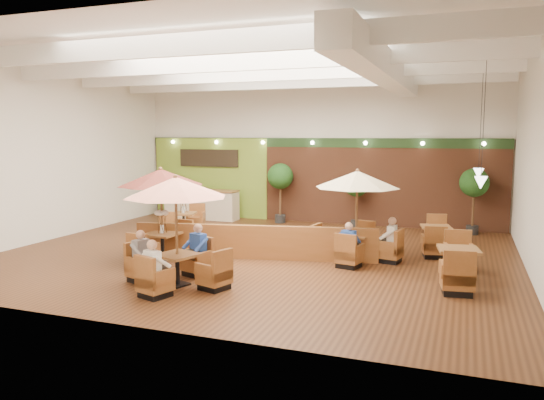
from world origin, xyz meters
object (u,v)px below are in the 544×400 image
at_px(table_3, 184,219).
at_px(topiary_1, 356,187).
at_px(diner_4, 390,235).
at_px(table_0, 161,190).
at_px(table_2, 357,198).
at_px(topiary_0, 280,179).
at_px(topiary_2, 474,185).
at_px(table_5, 436,239).
at_px(diner_3, 349,239).
at_px(service_counter, 202,204).
at_px(table_4, 458,266).
at_px(diner_0, 155,262).
at_px(booth_divider, 254,242).
at_px(table_1, 176,210).
at_px(diner_2, 142,250).
at_px(diner_1, 197,244).

bearing_deg(table_3, topiary_1, 14.29).
distance_m(table_3, diner_4, 7.47).
height_order(table_0, table_2, table_0).
distance_m(topiary_0, topiary_2, 6.88).
height_order(table_5, diner_3, diner_3).
relative_size(table_3, topiary_0, 1.09).
bearing_deg(topiary_2, service_counter, -178.87).
relative_size(table_2, diner_3, 3.50).
relative_size(table_3, table_4, 0.90).
relative_size(diner_0, diner_3, 1.08).
distance_m(table_3, topiary_2, 9.89).
distance_m(table_3, table_4, 9.51).
distance_m(booth_divider, table_2, 3.01).
relative_size(table_1, topiary_0, 1.13).
height_order(booth_divider, table_4, table_4).
height_order(table_3, diner_4, table_3).
height_order(table_3, topiary_1, topiary_1).
distance_m(table_0, table_5, 7.95).
height_order(booth_divider, diner_2, diner_2).
bearing_deg(diner_4, diner_3, 137.45).
distance_m(table_2, table_5, 3.02).
bearing_deg(diner_4, topiary_2, -20.31).
bearing_deg(table_2, topiary_2, 70.46).
relative_size(topiary_0, diner_2, 3.09).
height_order(table_0, table_1, table_0).
relative_size(table_1, topiary_2, 1.15).
distance_m(service_counter, table_4, 11.55).
distance_m(service_counter, diner_1, 8.61).
height_order(service_counter, table_2, table_2).
xyz_separation_m(table_3, table_5, (8.30, 0.03, -0.14)).
bearing_deg(table_2, topiary_0, 139.75).
relative_size(service_counter, table_2, 1.21).
xyz_separation_m(service_counter, table_0, (2.25, -6.52, 1.32)).
xyz_separation_m(table_3, diner_1, (3.07, -4.76, 0.26)).
distance_m(diner_0, diner_1, 1.82).
height_order(table_1, diner_4, table_1).
distance_m(topiary_1, diner_3, 5.98).
relative_size(service_counter, table_1, 1.17).
height_order(topiary_2, diner_3, topiary_2).
relative_size(table_5, topiary_2, 1.14).
bearing_deg(diner_0, diner_2, 160.60).
height_order(table_2, topiary_0, table_2).
xyz_separation_m(table_4, topiary_1, (-3.63, 6.30, 1.08)).
height_order(table_5, diner_1, diner_1).
relative_size(table_0, table_1, 0.98).
bearing_deg(topiary_1, diner_0, -103.17).
distance_m(service_counter, table_3, 3.03).
height_order(table_4, diner_3, diner_3).
xyz_separation_m(topiary_2, diner_1, (-6.24, -7.87, -0.92)).
distance_m(topiary_1, topiary_2, 3.98).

